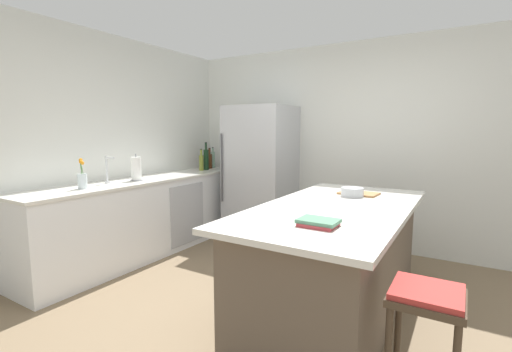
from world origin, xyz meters
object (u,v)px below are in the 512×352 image
(refrigerator, at_px, (261,173))
(flower_vase, at_px, (82,179))
(hot_sauce_bottle, at_px, (206,163))
(olive_oil_bottle, at_px, (201,162))
(sink_faucet, at_px, (108,169))
(cutting_board, at_px, (359,193))
(syrup_bottle, at_px, (210,160))
(cookbook_stack, at_px, (318,223))
(wine_bottle, at_px, (206,159))
(kitchen_island, at_px, (334,260))
(mixing_bowl, at_px, (352,192))
(paper_towel_roll, at_px, (136,169))
(gin_bottle, at_px, (213,160))
(bar_stool, at_px, (426,312))

(refrigerator, height_order, flower_vase, refrigerator)
(flower_vase, height_order, hot_sauce_bottle, flower_vase)
(hot_sauce_bottle, distance_m, olive_oil_bottle, 0.20)
(sink_faucet, bearing_deg, cutting_board, 19.07)
(refrigerator, distance_m, olive_oil_bottle, 0.90)
(hot_sauce_bottle, xyz_separation_m, olive_oil_bottle, (0.06, -0.19, 0.03))
(syrup_bottle, relative_size, cookbook_stack, 1.27)
(olive_oil_bottle, bearing_deg, wine_bottle, 87.84)
(wine_bottle, distance_m, cookbook_stack, 3.21)
(kitchen_island, distance_m, mixing_bowl, 0.67)
(cookbook_stack, height_order, mixing_bowl, mixing_bowl)
(kitchen_island, bearing_deg, wine_bottle, 150.87)
(paper_towel_roll, bearing_deg, gin_bottle, 94.87)
(paper_towel_roll, height_order, hot_sauce_bottle, paper_towel_roll)
(wine_bottle, bearing_deg, sink_faucet, -92.10)
(olive_oil_bottle, bearing_deg, sink_faucet, -92.09)
(kitchen_island, bearing_deg, paper_towel_roll, 179.16)
(kitchen_island, relative_size, cutting_board, 6.08)
(flower_vase, xyz_separation_m, cutting_board, (2.38, 1.23, -0.11))
(sink_faucet, height_order, wine_bottle, wine_bottle)
(syrup_bottle, distance_m, mixing_bowl, 2.71)
(gin_bottle, bearing_deg, hot_sauce_bottle, -82.60)
(wine_bottle, bearing_deg, olive_oil_bottle, -92.16)
(syrup_bottle, distance_m, olive_oil_bottle, 0.29)
(bar_stool, relative_size, gin_bottle, 2.16)
(gin_bottle, xyz_separation_m, olive_oil_bottle, (0.09, -0.38, -0.01))
(syrup_bottle, bearing_deg, gin_bottle, 98.03)
(kitchen_island, distance_m, bar_stool, 1.05)
(refrigerator, bearing_deg, olive_oil_bottle, -165.59)
(hot_sauce_bottle, bearing_deg, cookbook_stack, -38.72)
(olive_oil_bottle, bearing_deg, kitchen_island, -27.15)
(hot_sauce_bottle, height_order, mixing_bowl, hot_sauce_bottle)
(refrigerator, relative_size, cutting_board, 5.07)
(mixing_bowl, bearing_deg, gin_bottle, 155.17)
(refrigerator, relative_size, flower_vase, 6.02)
(syrup_bottle, xyz_separation_m, cookbook_stack, (2.59, -2.16, -0.12))
(paper_towel_roll, xyz_separation_m, syrup_bottle, (-0.12, 1.49, -0.01))
(sink_faucet, relative_size, wine_bottle, 0.74)
(bar_stool, xyz_separation_m, paper_towel_roll, (-3.10, 0.78, 0.50))
(refrigerator, bearing_deg, cutting_board, -28.74)
(cutting_board, bearing_deg, gin_bottle, 158.01)
(syrup_bottle, bearing_deg, mixing_bowl, -23.10)
(flower_vase, bearing_deg, cookbook_stack, -0.21)
(mixing_bowl, xyz_separation_m, cutting_board, (0.02, 0.14, -0.03))
(bar_stool, distance_m, cutting_board, 1.56)
(flower_vase, bearing_deg, refrigerator, 68.95)
(refrigerator, xyz_separation_m, olive_oil_bottle, (-0.86, -0.22, 0.14))
(refrigerator, relative_size, gin_bottle, 5.73)
(hot_sauce_bottle, bearing_deg, syrup_bottle, 96.75)
(wine_bottle, relative_size, mixing_bowl, 1.99)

